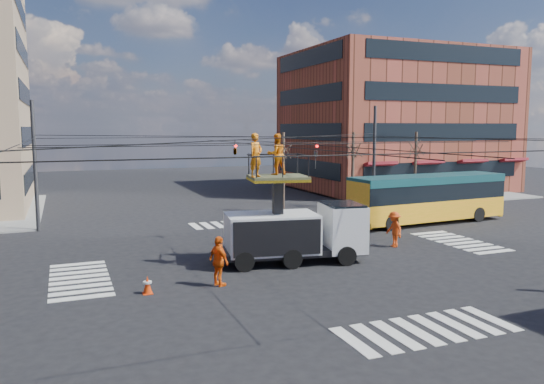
{
  "coord_description": "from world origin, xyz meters",
  "views": [
    {
      "loc": [
        -10.48,
        -23.16,
        6.36
      ],
      "look_at": [
        -0.64,
        1.59,
        3.11
      ],
      "focal_mm": 35.0,
      "sensor_mm": 36.0,
      "label": 1
    }
  ],
  "objects_px": {
    "city_bus": "(428,197)",
    "worker_ground": "(219,261)",
    "utility_truck": "(294,220)",
    "traffic_cone": "(147,285)",
    "flagger": "(394,229)"
  },
  "relations": [
    {
      "from": "flagger",
      "to": "worker_ground",
      "type": "bearing_deg",
      "value": -72.42
    },
    {
      "from": "utility_truck",
      "to": "traffic_cone",
      "type": "relative_size",
      "value": 10.37
    },
    {
      "from": "city_bus",
      "to": "traffic_cone",
      "type": "relative_size",
      "value": 16.4
    },
    {
      "from": "traffic_cone",
      "to": "worker_ground",
      "type": "bearing_deg",
      "value": -1.04
    },
    {
      "from": "worker_ground",
      "to": "flagger",
      "type": "height_order",
      "value": "worker_ground"
    },
    {
      "from": "city_bus",
      "to": "worker_ground",
      "type": "distance_m",
      "value": 19.01
    },
    {
      "from": "traffic_cone",
      "to": "city_bus",
      "type": "bearing_deg",
      "value": 23.48
    },
    {
      "from": "city_bus",
      "to": "worker_ground",
      "type": "bearing_deg",
      "value": -157.05
    },
    {
      "from": "city_bus",
      "to": "traffic_cone",
      "type": "height_order",
      "value": "city_bus"
    },
    {
      "from": "worker_ground",
      "to": "traffic_cone",
      "type": "bearing_deg",
      "value": 69.72
    },
    {
      "from": "flagger",
      "to": "city_bus",
      "type": "bearing_deg",
      "value": 130.19
    },
    {
      "from": "city_bus",
      "to": "worker_ground",
      "type": "relative_size",
      "value": 5.64
    },
    {
      "from": "worker_ground",
      "to": "utility_truck",
      "type": "bearing_deg",
      "value": -80.17
    },
    {
      "from": "utility_truck",
      "to": "worker_ground",
      "type": "relative_size",
      "value": 3.57
    },
    {
      "from": "utility_truck",
      "to": "city_bus",
      "type": "height_order",
      "value": "utility_truck"
    }
  ]
}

